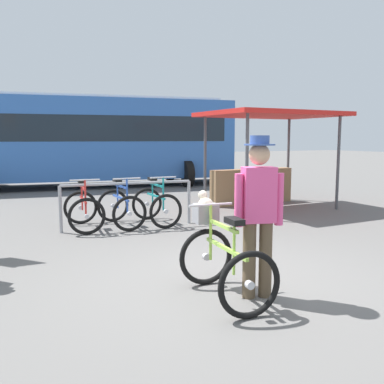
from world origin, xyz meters
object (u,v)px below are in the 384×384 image
at_px(person_with_featured_bike, 258,210).
at_px(featured_bicycle, 221,252).
at_px(racked_bike_blue, 121,208).
at_px(bus_distant, 88,136).
at_px(market_stall, 262,150).
at_px(racked_bike_red, 83,210).
at_px(racked_bike_teal, 156,206).

bearing_deg(person_with_featured_bike, featured_bicycle, 149.39).
xyz_separation_m(racked_bike_blue, person_with_featured_bike, (0.28, -4.19, 0.58)).
relative_size(bus_distant, market_stall, 3.24).
xyz_separation_m(racked_bike_red, person_with_featured_bike, (0.98, -4.25, 0.58)).
bearing_deg(person_with_featured_bike, bus_distant, 86.74).
bearing_deg(featured_bicycle, racked_bike_blue, 89.18).
height_order(racked_bike_teal, person_with_featured_bike, person_with_featured_bike).
bearing_deg(racked_bike_teal, bus_distant, 88.18).
distance_m(racked_bike_red, featured_bicycle, 4.11).
bearing_deg(market_stall, person_with_featured_bike, -125.20).
bearing_deg(featured_bicycle, racked_bike_teal, 79.14).
distance_m(racked_bike_blue, featured_bicycle, 4.00).
relative_size(racked_bike_blue, bus_distant, 0.11).
xyz_separation_m(racked_bike_red, racked_bike_blue, (0.70, -0.06, 0.00)).
bearing_deg(racked_bike_blue, racked_bike_teal, -5.10).
height_order(racked_bike_red, market_stall, market_stall).
relative_size(person_with_featured_bike, market_stall, 0.55).
bearing_deg(racked_bike_red, market_stall, 10.47).
height_order(racked_bike_teal, featured_bicycle, featured_bicycle).
relative_size(racked_bike_red, racked_bike_teal, 1.04).
bearing_deg(racked_bike_blue, featured_bicycle, -90.82).
height_order(racked_bike_red, racked_bike_teal, same).
height_order(featured_bicycle, market_stall, market_stall).
distance_m(featured_bicycle, bus_distant, 11.25).
relative_size(featured_bicycle, bus_distant, 0.12).
distance_m(racked_bike_blue, bus_distant, 7.33).
bearing_deg(bus_distant, market_stall, -64.67).
xyz_separation_m(racked_bike_teal, featured_bicycle, (-0.75, -3.93, 0.12)).
bearing_deg(bus_distant, racked_bike_red, -102.92).
height_order(racked_bike_red, person_with_featured_bike, person_with_featured_bike).
distance_m(racked_bike_red, bus_distant, 7.39).
distance_m(person_with_featured_bike, bus_distant, 11.38).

